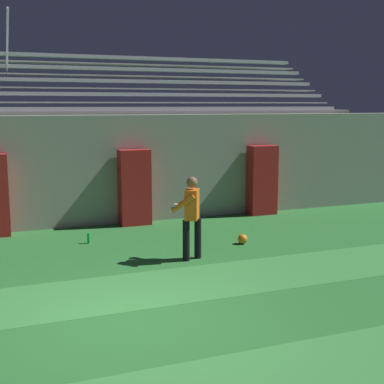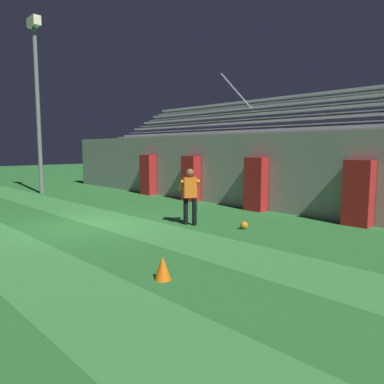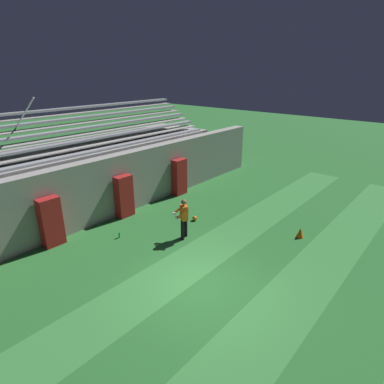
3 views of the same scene
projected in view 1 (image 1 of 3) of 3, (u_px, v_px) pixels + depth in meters
name	position (u px, v px, depth m)	size (l,w,h in m)	color
ground_plane	(129.00, 319.00, 7.73)	(80.00, 80.00, 0.00)	#286B2D
turf_stripe_far	(111.00, 293.00, 8.78)	(28.00, 1.79, 0.01)	#38843D
back_wall	(62.00, 171.00, 13.48)	(24.00, 0.60, 2.80)	#999691
padding_pillar_gate_right	(135.00, 187.00, 13.67)	(0.79, 0.44, 1.94)	#B21E1E
padding_pillar_far_right	(262.00, 180.00, 14.99)	(0.79, 0.44, 1.94)	#B21E1E
bleacher_stand	(51.00, 159.00, 15.62)	(18.00, 4.05, 5.43)	#999691
goalkeeper	(191.00, 213.00, 10.56)	(0.71, 0.73, 1.67)	black
soccer_ball	(243.00, 239.00, 11.88)	(0.22, 0.22, 0.22)	orange
water_bottle	(89.00, 238.00, 11.92)	(0.07, 0.07, 0.24)	green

